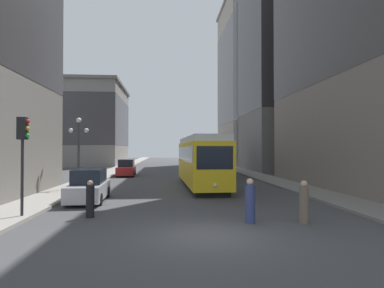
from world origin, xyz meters
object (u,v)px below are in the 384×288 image
(transit_bus, at_px, (215,158))
(pedestrian_crossing_near, at_px, (250,202))
(pedestrian_crossing_far, at_px, (304,203))
(parked_car_left_near, at_px, (89,186))
(parked_car_left_mid, at_px, (126,168))
(traffic_light_near_left, at_px, (23,140))
(streetcar, at_px, (201,160))
(lamp_post_left_near, at_px, (79,141))
(pedestrian_on_sidewalk, at_px, (90,200))

(transit_bus, height_order, pedestrian_crossing_near, transit_bus)
(transit_bus, xyz_separation_m, pedestrian_crossing_far, (-0.14, -25.29, -1.15))
(parked_car_left_near, bearing_deg, parked_car_left_mid, 87.33)
(parked_car_left_near, relative_size, traffic_light_near_left, 1.18)
(parked_car_left_near, relative_size, pedestrian_crossing_near, 2.75)
(parked_car_left_near, bearing_deg, streetcar, 40.28)
(pedestrian_crossing_near, xyz_separation_m, traffic_light_near_left, (-9.42, 1.46, 2.53))
(transit_bus, distance_m, traffic_light_near_left, 26.43)
(pedestrian_crossing_far, distance_m, lamp_post_left_near, 16.59)
(parked_car_left_near, xyz_separation_m, lamp_post_left_near, (-1.90, 5.03, 2.66))
(transit_bus, xyz_separation_m, pedestrian_crossing_near, (-2.29, -25.12, -1.11))
(parked_car_left_mid, distance_m, pedestrian_crossing_far, 25.77)
(transit_bus, relative_size, pedestrian_crossing_far, 7.07)
(parked_car_left_mid, xyz_separation_m, pedestrian_crossing_far, (9.89, -23.80, -0.05))
(pedestrian_crossing_far, height_order, traffic_light_near_left, traffic_light_near_left)
(parked_car_left_near, distance_m, pedestrian_crossing_near, 9.89)
(streetcar, relative_size, parked_car_left_near, 2.58)
(parked_car_left_mid, bearing_deg, traffic_light_near_left, -95.79)
(streetcar, height_order, traffic_light_near_left, traffic_light_near_left)
(parked_car_left_mid, relative_size, pedestrian_crossing_near, 2.60)
(traffic_light_near_left, bearing_deg, pedestrian_crossing_near, -8.82)
(pedestrian_crossing_near, xyz_separation_m, pedestrian_on_sidewalk, (-6.64, 1.61, -0.09))
(traffic_light_near_left, bearing_deg, pedestrian_crossing_far, -8.05)
(parked_car_left_mid, height_order, pedestrian_on_sidewalk, parked_car_left_mid)
(pedestrian_on_sidewalk, distance_m, traffic_light_near_left, 3.81)
(pedestrian_crossing_near, bearing_deg, parked_car_left_near, 61.67)
(parked_car_left_mid, height_order, traffic_light_near_left, traffic_light_near_left)
(streetcar, bearing_deg, parked_car_left_near, -138.84)
(lamp_post_left_near, bearing_deg, transit_bus, 49.43)
(transit_bus, height_order, parked_car_left_mid, transit_bus)
(pedestrian_on_sidewalk, bearing_deg, parked_car_left_near, -57.36)
(transit_bus, bearing_deg, streetcar, -102.52)
(pedestrian_crossing_far, bearing_deg, pedestrian_on_sidewalk, 176.39)
(pedestrian_on_sidewalk, bearing_deg, pedestrian_crossing_far, -172.35)
(parked_car_left_mid, bearing_deg, parked_car_left_near, -91.46)
(streetcar, bearing_deg, transit_bus, 74.80)
(transit_bus, distance_m, lamp_post_left_near, 18.40)
(pedestrian_crossing_far, xyz_separation_m, traffic_light_near_left, (-11.57, 1.64, 2.57))
(transit_bus, relative_size, pedestrian_crossing_near, 6.73)
(transit_bus, xyz_separation_m, traffic_light_near_left, (-11.71, -23.66, 1.41))
(streetcar, distance_m, parked_car_left_near, 9.75)
(transit_bus, xyz_separation_m, parked_car_left_near, (-10.03, -18.96, -1.10))
(pedestrian_crossing_near, relative_size, pedestrian_on_sidewalk, 1.11)
(parked_car_left_near, distance_m, lamp_post_left_near, 6.00)
(parked_car_left_mid, xyz_separation_m, pedestrian_on_sidewalk, (1.09, -22.02, -0.10))
(streetcar, bearing_deg, pedestrian_crossing_near, -88.84)
(pedestrian_crossing_far, bearing_deg, transit_bus, 97.51)
(streetcar, relative_size, transit_bus, 1.06)
(streetcar, distance_m, pedestrian_crossing_far, 13.29)
(pedestrian_crossing_far, relative_size, pedestrian_on_sidewalk, 1.06)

